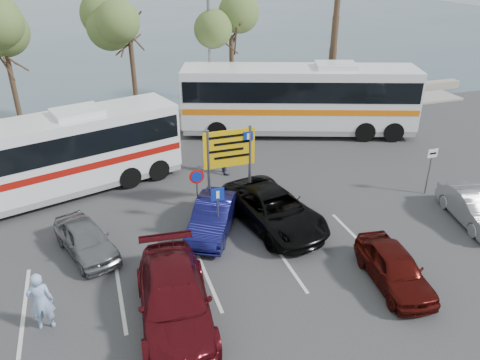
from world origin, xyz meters
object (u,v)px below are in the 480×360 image
object	(u,v)px
street_lamp_right	(210,51)
suv_black	(274,209)
coach_bus_left	(42,162)
pedestrian_near	(41,301)
direction_sign	(229,155)
pedestrian_far	(226,156)
car_silver_b	(474,208)
coach_bus_right	(298,102)
car_maroon	(174,299)
car_red	(394,268)
car_silver_a	(86,239)
car_blue	(213,216)

from	to	relation	value
street_lamp_right	suv_black	xyz separation A→B (m)	(-0.80, -12.35, -3.87)
coach_bus_left	pedestrian_near	size ratio (longest dim) A/B	6.43
direction_sign	suv_black	bearing A→B (deg)	-59.44
pedestrian_far	street_lamp_right	bearing A→B (deg)	-4.62
street_lamp_right	car_silver_b	bearing A→B (deg)	-64.50
coach_bus_right	direction_sign	bearing A→B (deg)	-131.65
street_lamp_right	pedestrian_far	distance (m)	8.03
car_maroon	pedestrian_near	bearing A→B (deg)	171.71
car_maroon	pedestrian_near	xyz separation A→B (m)	(-3.70, 0.87, 0.21)
coach_bus_right	pedestrian_far	world-z (taller)	coach_bus_right
pedestrian_far	car_maroon	bearing A→B (deg)	159.34
street_lamp_right	car_silver_b	world-z (taller)	street_lamp_right
direction_sign	car_red	size ratio (longest dim) A/B	0.97
suv_black	pedestrian_far	bearing A→B (deg)	82.37
coach_bus_left	car_silver_b	world-z (taller)	coach_bus_left
car_silver_b	pedestrian_near	world-z (taller)	pedestrian_near
coach_bus_right	pedestrian_near	bearing A→B (deg)	-137.83
car_red	direction_sign	bearing A→B (deg)	125.50
coach_bus_right	car_silver_b	xyz separation A→B (m)	(2.50, -11.66, -1.32)
street_lamp_right	suv_black	distance (m)	12.96
direction_sign	coach_bus_right	size ratio (longest dim) A/B	0.26
car_silver_a	pedestrian_far	world-z (taller)	pedestrian_far
car_silver_a	suv_black	distance (m)	7.21
coach_bus_left	car_silver_b	xyz separation A→B (m)	(16.50, -7.66, -1.13)
car_silver_b	pedestrian_near	distance (m)	16.32
direction_sign	coach_bus_right	distance (m)	9.79
coach_bus_right	pedestrian_far	xyz separation A→B (m)	(-5.65, -4.00, -1.08)
car_silver_b	pedestrian_far	xyz separation A→B (m)	(-8.15, 7.66, 0.23)
direction_sign	pedestrian_far	distance (m)	3.75
pedestrian_near	pedestrian_far	bearing A→B (deg)	-131.21
street_lamp_right	direction_sign	bearing A→B (deg)	-100.94
car_silver_a	pedestrian_near	xyz separation A→B (m)	(-1.30, -3.50, 0.35)
direction_sign	car_red	xyz separation A→B (m)	(3.60, -6.70, -1.80)
pedestrian_near	car_blue	bearing A→B (deg)	-147.59
direction_sign	car_blue	size ratio (longest dim) A/B	0.90
direction_sign	car_red	bearing A→B (deg)	-61.77
coach_bus_left	suv_black	size ratio (longest dim) A/B	2.36
car_red	pedestrian_far	size ratio (longest dim) A/B	2.14
street_lamp_right	coach_bus_right	xyz separation A→B (m)	(4.50, -3.02, -2.65)
car_silver_b	pedestrian_near	size ratio (longest dim) A/B	2.00
coach_bus_left	pedestrian_near	world-z (taller)	coach_bus_left
street_lamp_right	car_blue	size ratio (longest dim) A/B	2.00
car_blue	car_maroon	world-z (taller)	car_maroon
direction_sign	coach_bus_left	distance (m)	8.23
direction_sign	car_silver_a	xyz separation A→B (m)	(-6.00, -1.70, -1.82)
car_maroon	pedestrian_far	xyz separation A→B (m)	(4.45, 9.37, 0.12)
pedestrian_far	car_silver_b	bearing A→B (deg)	-128.48
car_silver_a	car_maroon	xyz separation A→B (m)	(2.40, -4.37, 0.14)
car_silver_b	car_silver_a	bearing A→B (deg)	-177.45
coach_bus_right	car_silver_a	xyz separation A→B (m)	(-12.50, -9.00, -1.34)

